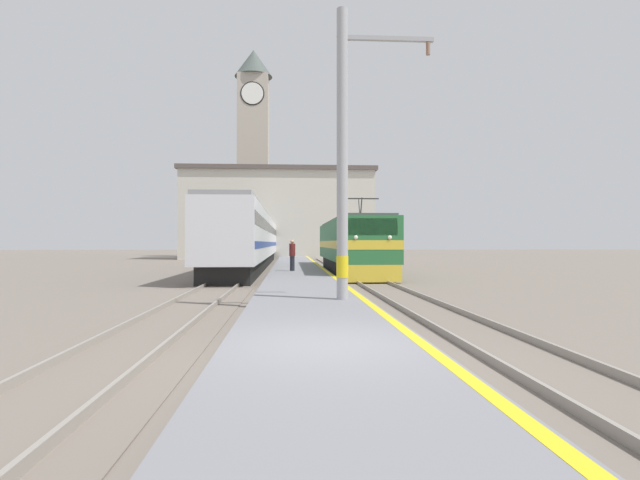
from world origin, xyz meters
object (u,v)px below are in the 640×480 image
Objects in this scene: locomotive_train at (351,246)px; clock_tower at (253,147)px; catenary_mast at (345,157)px; passenger_train at (253,239)px; person_on_platform at (292,254)px.

clock_tower is (-8.67, 36.49, 13.10)m from locomotive_train.
catenary_mast reaches higher than locomotive_train.
person_on_platform is (3.11, -12.98, -0.96)m from passenger_train.
catenary_mast is at bearing -80.64° from passenger_train.
locomotive_train is 17.69m from catenary_mast.
catenary_mast is at bearing -83.30° from clock_tower.
passenger_train is 22.48× the size of person_on_platform.
locomotive_train is 4.92m from person_on_platform.
clock_tower reaches higher than person_on_platform.
passenger_train is 27.56m from catenary_mast.
passenger_train is 13.38m from person_on_platform.
catenary_mast is at bearing -97.72° from locomotive_train.
clock_tower is at bearing 103.37° from locomotive_train.
catenary_mast is at bearing -84.53° from person_on_platform.
catenary_mast is (4.47, -27.12, 2.08)m from passenger_train.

